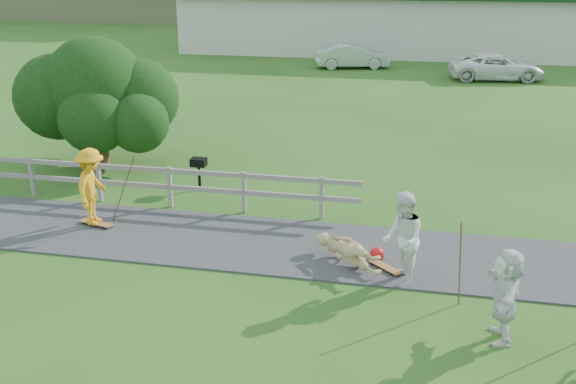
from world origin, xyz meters
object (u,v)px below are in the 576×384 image
spectator_d (505,295)px  car_white (496,67)px  skater_fallen (348,251)px  skater_rider (92,191)px  tree (98,115)px  bbq (199,174)px  car_silver (352,56)px  spectator_a (402,239)px

spectator_d → car_white: spectator_d is taller
skater_fallen → spectator_d: size_ratio=1.05×
skater_rider → tree: tree is taller
skater_rider → car_white: 25.32m
spectator_d → bbq: (-7.57, 6.11, -0.39)m
car_silver → car_white: car_silver is taller
spectator_a → car_silver: spectator_a is taller
skater_rider → bbq: size_ratio=2.05×
spectator_d → tree: (-11.35, 7.70, 0.76)m
car_silver → bbq: 21.90m
car_white → bbq: 21.88m
tree → car_silver: bearing=74.6°
car_silver → tree: bearing=149.0°
spectator_d → car_white: (2.18, 25.70, -0.16)m
skater_rider → bbq: bearing=-33.6°
skater_rider → spectator_a: 7.50m
skater_rider → car_silver: 25.11m
car_silver → bbq: car_silver is taller
spectator_a → spectator_d: (1.79, -1.69, -0.11)m
skater_fallen → car_silver: bearing=47.9°
spectator_d → bbq: bearing=-127.7°
car_white → skater_fallen: bearing=159.7°
spectator_a → tree: bearing=-134.6°
spectator_a → spectator_d: size_ratio=1.14×
car_silver → spectator_d: bearing=176.1°
spectator_a → tree: (-9.56, 6.01, 0.64)m
tree → car_white: bearing=53.1°
skater_fallen → car_white: (5.09, 23.44, 0.36)m
spectator_d → car_white: 25.79m
skater_fallen → car_silver: size_ratio=0.42×
skater_rider → bbq: skater_rider is taller
car_white → skater_rider: bearing=145.4°
skater_rider → spectator_d: size_ratio=1.11×
car_silver → tree: size_ratio=0.86×
skater_rider → car_white: skater_rider is taller
skater_rider → tree: (-2.19, 4.65, 0.66)m
skater_rider → car_silver: bearing=-13.9°
spectator_a → bbq: 7.30m
spectator_a → spectator_d: spectator_a is taller
bbq → car_white: bearing=62.8°
skater_fallen → car_white: car_white is taller
skater_rider → bbq: (1.59, 3.06, -0.48)m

